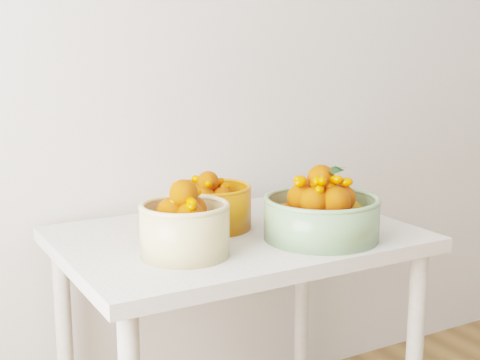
# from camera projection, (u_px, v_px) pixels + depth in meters

# --- Properties ---
(table) EXTENTS (1.00, 0.70, 0.75)m
(table) POSITION_uv_depth(u_px,v_px,m) (236.00, 264.00, 1.95)
(table) COLOR silver
(table) RESTS_ON ground
(bowl_cream) EXTENTS (0.24, 0.24, 0.20)m
(bowl_cream) POSITION_uv_depth(u_px,v_px,m) (184.00, 227.00, 1.71)
(bowl_cream) COLOR #D3BD84
(bowl_cream) RESTS_ON table
(bowl_green) EXTENTS (0.41, 0.41, 0.21)m
(bowl_green) POSITION_uv_depth(u_px,v_px,m) (322.00, 213.00, 1.86)
(bowl_green) COLOR #76A06E
(bowl_green) RESTS_ON table
(bowl_orange) EXTENTS (0.30, 0.30, 0.17)m
(bowl_orange) POSITION_uv_depth(u_px,v_px,m) (211.00, 206.00, 1.97)
(bowl_orange) COLOR orange
(bowl_orange) RESTS_ON table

